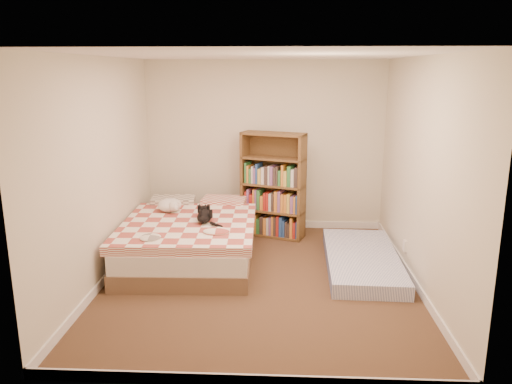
{
  "coord_description": "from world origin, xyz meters",
  "views": [
    {
      "loc": [
        0.22,
        -5.34,
        2.35
      ],
      "look_at": [
        -0.05,
        0.3,
        0.97
      ],
      "focal_mm": 35.0,
      "sensor_mm": 36.0,
      "label": 1
    }
  ],
  "objects_px": {
    "black_cat": "(205,215)",
    "white_dog": "(170,205)",
    "bookshelf": "(273,198)",
    "floor_mattress": "(362,260)",
    "bed": "(191,237)"
  },
  "relations": [
    {
      "from": "floor_mattress",
      "to": "black_cat",
      "type": "xyz_separation_m",
      "value": [
        -1.94,
        0.12,
        0.51
      ]
    },
    {
      "from": "white_dog",
      "to": "bed",
      "type": "bearing_deg",
      "value": -31.03
    },
    {
      "from": "bed",
      "to": "floor_mattress",
      "type": "height_order",
      "value": "bed"
    },
    {
      "from": "bed",
      "to": "floor_mattress",
      "type": "bearing_deg",
      "value": -7.7
    },
    {
      "from": "bookshelf",
      "to": "bed",
      "type": "bearing_deg",
      "value": -118.04
    },
    {
      "from": "black_cat",
      "to": "white_dog",
      "type": "height_order",
      "value": "white_dog"
    },
    {
      "from": "floor_mattress",
      "to": "white_dog",
      "type": "distance_m",
      "value": 2.57
    },
    {
      "from": "bookshelf",
      "to": "white_dog",
      "type": "bearing_deg",
      "value": -134.36
    },
    {
      "from": "floor_mattress",
      "to": "white_dog",
      "type": "relative_size",
      "value": 4.76
    },
    {
      "from": "black_cat",
      "to": "white_dog",
      "type": "xyz_separation_m",
      "value": [
        -0.52,
        0.39,
        0.02
      ]
    },
    {
      "from": "bed",
      "to": "floor_mattress",
      "type": "relative_size",
      "value": 1.18
    },
    {
      "from": "bed",
      "to": "black_cat",
      "type": "bearing_deg",
      "value": -30.7
    },
    {
      "from": "bookshelf",
      "to": "floor_mattress",
      "type": "xyz_separation_m",
      "value": [
        1.11,
        -1.16,
        -0.47
      ]
    },
    {
      "from": "bookshelf",
      "to": "floor_mattress",
      "type": "height_order",
      "value": "bookshelf"
    },
    {
      "from": "bookshelf",
      "to": "black_cat",
      "type": "xyz_separation_m",
      "value": [
        -0.82,
        -1.04,
        0.04
      ]
    }
  ]
}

